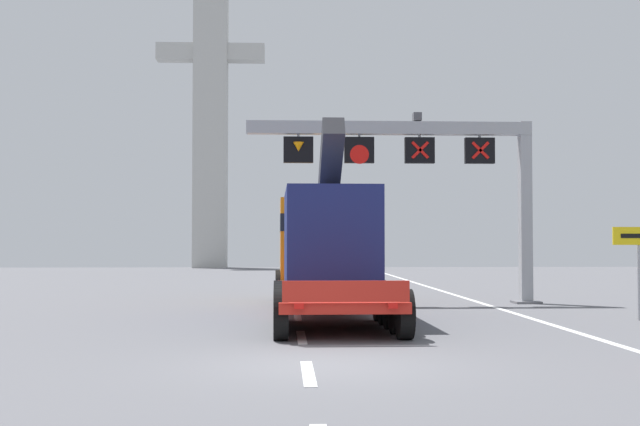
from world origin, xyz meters
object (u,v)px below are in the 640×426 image
at_px(exit_sign_yellow, 639,250).
at_px(overhead_lane_gantry, 426,158).
at_px(bridge_pylon_distant, 211,90).
at_px(heavy_haul_truck_red, 323,247).

bearing_deg(exit_sign_yellow, overhead_lane_gantry, 126.42).
distance_m(overhead_lane_gantry, exit_sign_yellow, 8.57).
bearing_deg(bridge_pylon_distant, overhead_lane_gantry, -74.82).
height_order(overhead_lane_gantry, heavy_haul_truck_red, overhead_lane_gantry).
distance_m(heavy_haul_truck_red, exit_sign_yellow, 9.07).
distance_m(heavy_haul_truck_red, bridge_pylon_distant, 46.32).
relative_size(heavy_haul_truck_red, bridge_pylon_distant, 0.48).
height_order(overhead_lane_gantry, exit_sign_yellow, overhead_lane_gantry).
relative_size(exit_sign_yellow, bridge_pylon_distant, 0.09).
bearing_deg(bridge_pylon_distant, exit_sign_yellow, -71.49).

